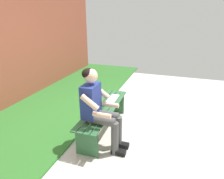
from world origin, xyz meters
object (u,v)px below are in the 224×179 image
bench_near (104,113)px  person_seated (99,107)px  book_open (113,99)px  apple (103,104)px

bench_near → person_seated: bearing=12.4°
person_seated → book_open: 0.87m
bench_near → apple: bearing=-153.3°
bench_near → book_open: book_open is taller
apple → book_open: apple is taller
person_seated → book_open: bearing=-175.6°
apple → book_open: 0.33m
person_seated → apple: (-0.52, -0.13, -0.20)m
book_open → bench_near: bearing=-6.5°
bench_near → apple: (-0.06, -0.03, 0.14)m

